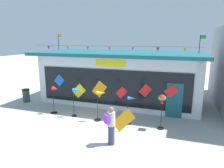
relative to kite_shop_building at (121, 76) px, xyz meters
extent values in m
plane|color=#ADAAA5|center=(-0.82, -5.23, -1.81)|extent=(80.00, 80.00, 0.00)
cube|color=silver|center=(0.00, 0.06, -0.13)|extent=(10.61, 4.47, 3.37)
cube|color=#195660|center=(0.00, -0.42, 1.66)|extent=(11.01, 5.44, 0.20)
cube|color=silver|center=(0.00, -2.21, 1.19)|extent=(9.76, 0.08, 0.64)
cube|color=yellow|center=(0.00, -2.24, 1.19)|extent=(1.91, 0.04, 0.45)
cube|color=black|center=(0.00, -2.20, -0.34)|extent=(9.55, 0.06, 2.25)
cube|color=#195660|center=(3.82, -2.21, -0.81)|extent=(0.90, 0.07, 2.00)
cube|color=blue|center=(-3.63, -2.26, -0.11)|extent=(0.83, 0.03, 0.83)
cube|color=yellow|center=(-2.18, -2.26, -0.71)|extent=(1.01, 0.03, 1.00)
cube|color=orange|center=(-0.73, -2.26, -0.48)|extent=(1.04, 0.03, 1.10)
cube|color=red|center=(0.72, -2.26, -0.58)|extent=(0.76, 0.03, 0.77)
cube|color=red|center=(2.17, -2.26, -0.33)|extent=(0.78, 0.03, 0.82)
cube|color=red|center=(3.62, -2.26, -0.26)|extent=(0.82, 0.03, 0.80)
cylinder|color=black|center=(0.00, -2.42, 2.20)|extent=(10.18, 0.01, 0.01)
cone|color=purple|center=(-4.18, -2.42, 2.06)|extent=(0.20, 0.20, 0.22)
cone|color=orange|center=(-2.79, -2.42, 2.06)|extent=(0.20, 0.20, 0.22)
cone|color=green|center=(-1.40, -2.42, 2.06)|extent=(0.20, 0.20, 0.22)
cone|color=#EA4CA3|center=(0.00, -2.42, 2.06)|extent=(0.20, 0.20, 0.22)
cone|color=#EA4CA3|center=(1.39, -2.42, 2.06)|extent=(0.20, 0.20, 0.22)
cone|color=red|center=(2.79, -2.42, 2.06)|extent=(0.20, 0.20, 0.22)
cone|color=orange|center=(4.18, -2.42, 2.06)|extent=(0.20, 0.20, 0.22)
cylinder|color=black|center=(-5.06, 0.06, 2.38)|extent=(0.04, 0.04, 1.23)
cube|color=orange|center=(-4.90, 0.06, 2.87)|extent=(0.32, 0.02, 0.22)
cylinder|color=black|center=(5.05, 0.06, 2.31)|extent=(0.04, 0.04, 1.09)
cube|color=green|center=(5.21, 0.06, 2.73)|extent=(0.32, 0.02, 0.22)
cylinder|color=black|center=(-3.08, -3.84, -1.78)|extent=(0.39, 0.39, 0.06)
cylinder|color=black|center=(-3.08, -3.84, -1.03)|extent=(0.03, 0.03, 1.56)
cone|color=red|center=(-2.88, -3.84, -0.25)|extent=(0.43, 0.31, 0.23)
cylinder|color=#EA4CA3|center=(-3.08, -3.84, -0.25)|extent=(0.03, 0.16, 0.16)
cylinder|color=black|center=(-1.68, -3.88, -1.78)|extent=(0.28, 0.28, 0.06)
cylinder|color=black|center=(-1.68, -3.88, -1.01)|extent=(0.03, 0.03, 1.60)
cone|color=blue|center=(-1.43, -3.88, -0.21)|extent=(0.52, 0.25, 0.19)
cylinder|color=purple|center=(-1.68, -3.88, -0.21)|extent=(0.03, 0.16, 0.16)
cylinder|color=black|center=(-0.14, -4.03, -1.78)|extent=(0.37, 0.37, 0.06)
cylinder|color=black|center=(-0.14, -4.03, -1.01)|extent=(0.03, 0.03, 1.60)
cone|color=orange|center=(0.09, -4.03, -0.21)|extent=(0.51, 0.35, 0.23)
cylinder|color=green|center=(-0.14, -4.03, -0.21)|extent=(0.03, 0.16, 0.16)
cylinder|color=black|center=(1.55, -3.95, -1.78)|extent=(0.36, 0.36, 0.06)
cylinder|color=black|center=(1.55, -3.95, -1.10)|extent=(0.03, 0.03, 1.43)
cone|color=blue|center=(1.73, -3.95, -0.38)|extent=(0.40, 0.27, 0.19)
cylinder|color=blue|center=(1.55, -3.95, -0.38)|extent=(0.03, 0.16, 0.16)
cylinder|color=black|center=(3.28, -4.00, -1.78)|extent=(0.31, 0.31, 0.06)
cylinder|color=black|center=(3.28, -4.00, -1.09)|extent=(0.03, 0.03, 1.45)
sphere|color=red|center=(3.28, -4.00, -0.20)|extent=(0.34, 0.34, 0.34)
cube|color=green|center=(3.28, -4.00, -0.20)|extent=(0.34, 0.34, 0.07)
cube|color=brown|center=(3.28, -4.00, -0.43)|extent=(0.10, 0.10, 0.10)
cylinder|color=#333D56|center=(1.42, -6.24, -1.38)|extent=(0.28, 0.28, 0.86)
cylinder|color=beige|center=(1.42, -6.24, -0.65)|extent=(0.34, 0.34, 0.60)
sphere|color=#8C6647|center=(1.42, -6.24, -0.24)|extent=(0.22, 0.22, 0.22)
cube|color=purple|center=(1.29, -6.39, -0.62)|extent=(0.30, 0.29, 0.38)
cylinder|color=#2D4238|center=(-6.32, -2.48, -1.39)|extent=(0.48, 0.48, 0.85)
cylinder|color=black|center=(-6.32, -2.48, -0.92)|extent=(0.52, 0.52, 0.08)
cube|color=orange|center=(1.57, -4.86, -1.24)|extent=(1.14, 0.27, 1.14)
camera|label=1|loc=(3.98, -13.73, 2.60)|focal=32.44mm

